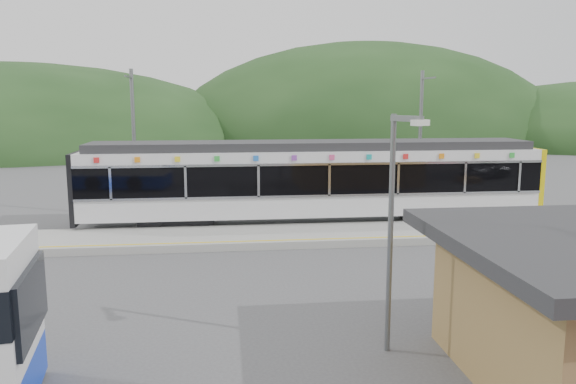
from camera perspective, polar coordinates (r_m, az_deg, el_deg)
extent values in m
plane|color=#4C4C4F|center=(19.62, 1.97, -7.14)|extent=(120.00, 120.00, 0.00)
ellipsoid|color=#1E3D19|center=(75.15, -26.27, 4.10)|extent=(60.00, 45.00, 20.00)
ellipsoid|color=#1E3D19|center=(75.21, 7.90, 4.98)|extent=(52.00, 39.00, 26.00)
cube|color=#9E9E99|center=(22.74, 0.73, -4.44)|extent=(26.00, 3.20, 0.30)
cube|color=yellow|center=(21.45, 1.18, -4.86)|extent=(26.00, 0.10, 0.01)
cube|color=black|center=(25.24, -11.16, -2.89)|extent=(3.20, 2.20, 0.56)
cube|color=black|center=(27.06, 15.09, -2.22)|extent=(3.20, 2.20, 0.56)
cube|color=silver|center=(25.32, 2.45, -0.97)|extent=(20.00, 2.90, 0.92)
cube|color=black|center=(25.14, 2.46, 1.69)|extent=(20.00, 2.96, 1.45)
cube|color=silver|center=(23.78, 3.03, -0.40)|extent=(20.00, 0.05, 0.10)
cube|color=silver|center=(23.59, 3.05, 2.84)|extent=(20.00, 0.05, 0.10)
cube|color=silver|center=(25.03, 2.48, 3.85)|extent=(20.00, 2.90, 0.45)
cube|color=#2D2D30|center=(25.00, 2.49, 4.77)|extent=(19.40, 2.50, 0.36)
cube|color=yellow|center=(28.58, 22.93, 1.22)|extent=(0.24, 2.92, 3.00)
cube|color=black|center=(25.62, -20.45, 0.52)|extent=(0.20, 2.92, 3.00)
cube|color=silver|center=(23.78, -17.60, 0.82)|extent=(0.10, 0.05, 1.35)
cube|color=silver|center=(23.39, -10.37, 0.97)|extent=(0.10, 0.05, 1.35)
cube|color=silver|center=(23.39, -3.01, 1.11)|extent=(0.10, 0.05, 1.35)
cube|color=silver|center=(23.76, 4.23, 1.23)|extent=(0.10, 0.05, 1.35)
cube|color=silver|center=(24.50, 11.14, 1.32)|extent=(0.10, 0.05, 1.35)
cube|color=silver|center=(25.58, 17.55, 1.39)|extent=(0.10, 0.05, 1.35)
cube|color=silver|center=(26.70, 22.45, 1.44)|extent=(0.10, 0.05, 1.35)
cube|color=red|center=(23.77, -18.89, 3.08)|extent=(0.22, 0.04, 0.22)
cube|color=orange|center=(23.49, -15.07, 3.19)|extent=(0.22, 0.04, 0.22)
cube|color=yellow|center=(23.31, -11.17, 3.29)|extent=(0.22, 0.04, 0.22)
cube|color=green|center=(23.23, -7.23, 3.37)|extent=(0.22, 0.04, 0.22)
cube|color=blue|center=(23.27, -3.28, 3.44)|extent=(0.22, 0.04, 0.22)
cube|color=purple|center=(23.42, 0.64, 3.49)|extent=(0.22, 0.04, 0.22)
cube|color=#E54C8C|center=(23.68, 4.49, 3.53)|extent=(0.22, 0.04, 0.22)
cube|color=#19A5A5|center=(24.04, 8.24, 3.54)|extent=(0.22, 0.04, 0.22)
cube|color=red|center=(24.50, 11.87, 3.55)|extent=(0.22, 0.04, 0.22)
cube|color=orange|center=(25.05, 15.35, 3.54)|extent=(0.22, 0.04, 0.22)
cube|color=yellow|center=(25.69, 18.66, 3.52)|extent=(0.22, 0.04, 0.22)
cube|color=green|center=(26.41, 21.81, 3.49)|extent=(0.22, 0.04, 0.22)
cylinder|color=slate|center=(27.59, -15.35, 4.71)|extent=(0.18, 0.18, 7.00)
cube|color=slate|center=(26.75, -15.90, 11.20)|extent=(0.08, 1.80, 0.08)
cylinder|color=slate|center=(29.00, 13.26, 5.00)|extent=(0.18, 0.18, 7.00)
cube|color=slate|center=(28.20, 14.05, 11.16)|extent=(0.08, 1.80, 0.08)
cylinder|color=slate|center=(12.42, 10.35, -4.43)|extent=(0.12, 0.12, 5.27)
cube|color=slate|center=(11.70, 11.29, 7.32)|extent=(0.46, 0.85, 0.12)
cube|color=silver|center=(11.33, 11.89, 6.89)|extent=(0.39, 0.30, 0.12)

